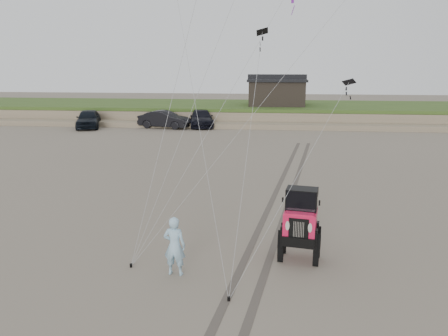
{
  "coord_description": "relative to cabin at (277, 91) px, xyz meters",
  "views": [
    {
      "loc": [
        1.32,
        -12.36,
        6.34
      ],
      "look_at": [
        -0.3,
        3.0,
        2.6
      ],
      "focal_mm": 35.0,
      "sensor_mm": 36.0,
      "label": 1
    }
  ],
  "objects": [
    {
      "name": "truck_a",
      "position": [
        -18.67,
        -7.67,
        -2.34
      ],
      "size": [
        3.59,
        5.67,
        1.8
      ],
      "primitive_type": "imported",
      "rotation": [
        0.0,
        0.0,
        0.3
      ],
      "color": "black",
      "rests_on": "ground"
    },
    {
      "name": "man",
      "position": [
        -3.46,
        -37.3,
        -2.31
      ],
      "size": [
        0.71,
        0.49,
        1.86
      ],
      "primitive_type": "imported",
      "rotation": [
        0.0,
        0.0,
        3.07
      ],
      "color": "#96C5E8",
      "rests_on": "ground"
    },
    {
      "name": "jeep",
      "position": [
        0.38,
        -35.88,
        -2.28
      ],
      "size": [
        3.06,
        5.46,
        1.92
      ],
      "primitive_type": null,
      "rotation": [
        0.0,
        0.0,
        -0.17
      ],
      "color": "#E61948",
      "rests_on": "ground"
    },
    {
      "name": "truck_b",
      "position": [
        -11.07,
        -7.07,
        -2.39
      ],
      "size": [
        5.42,
        2.81,
        1.7
      ],
      "primitive_type": "imported",
      "rotation": [
        0.0,
        0.0,
        1.37
      ],
      "color": "black",
      "rests_on": "ground"
    },
    {
      "name": "tire_tracks",
      "position": [
        0.0,
        -29.0,
        -3.23
      ],
      "size": [
        5.22,
        29.74,
        0.01
      ],
      "color": "#4C443D",
      "rests_on": "ground"
    },
    {
      "name": "truck_c",
      "position": [
        -7.63,
        -5.56,
        -2.41
      ],
      "size": [
        3.39,
        6.03,
        1.65
      ],
      "primitive_type": "imported",
      "rotation": [
        0.0,
        0.0,
        0.2
      ],
      "color": "black",
      "rests_on": "ground"
    },
    {
      "name": "ground",
      "position": [
        -2.0,
        -37.0,
        -3.24
      ],
      "size": [
        160.0,
        160.0,
        0.0
      ],
      "primitive_type": "plane",
      "color": "#6B6054",
      "rests_on": "ground"
    },
    {
      "name": "dune_ridge",
      "position": [
        -2.0,
        0.5,
        -2.42
      ],
      "size": [
        160.0,
        14.25,
        1.73
      ],
      "color": "#7A6B54",
      "rests_on": "ground"
    },
    {
      "name": "stake_aux",
      "position": [
        -1.67,
        -38.68,
        -3.18
      ],
      "size": [
        0.08,
        0.08,
        0.12
      ],
      "primitive_type": "cylinder",
      "color": "black",
      "rests_on": "ground"
    },
    {
      "name": "cabin",
      "position": [
        0.0,
        0.0,
        0.0
      ],
      "size": [
        6.4,
        5.4,
        3.35
      ],
      "color": "black",
      "rests_on": "dune_ridge"
    },
    {
      "name": "stake_main",
      "position": [
        -4.96,
        -36.99,
        -3.18
      ],
      "size": [
        0.08,
        0.08,
        0.12
      ],
      "primitive_type": "cylinder",
      "color": "black",
      "rests_on": "ground"
    }
  ]
}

